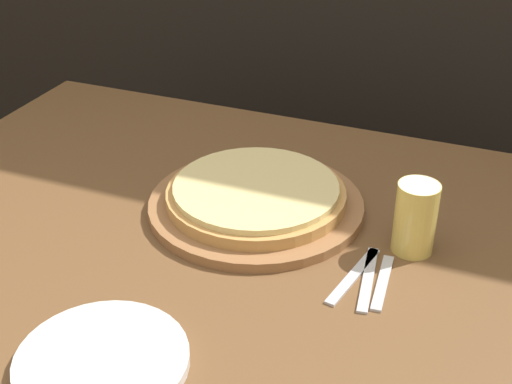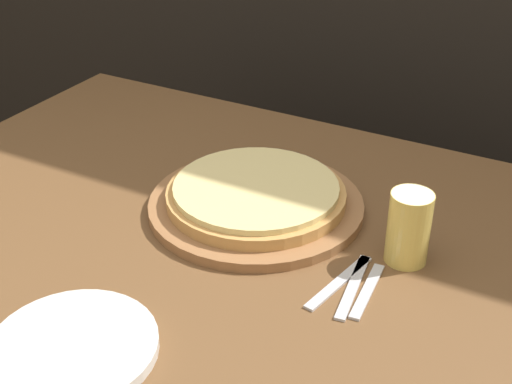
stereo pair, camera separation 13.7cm
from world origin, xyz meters
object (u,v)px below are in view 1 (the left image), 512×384
at_px(beer_glass, 416,215).
at_px(fork, 353,276).
at_px(dinner_plate, 102,361).
at_px(dinner_knife, 368,279).
at_px(pizza_on_board, 256,199).
at_px(spoon, 382,282).

bearing_deg(beer_glass, fork, -122.26).
bearing_deg(beer_glass, dinner_plate, -127.72).
bearing_deg(dinner_knife, fork, 180.00).
bearing_deg(dinner_plate, beer_glass, 52.28).
distance_m(pizza_on_board, dinner_knife, 0.30).
height_order(pizza_on_board, beer_glass, beer_glass).
height_order(pizza_on_board, spoon, pizza_on_board).
distance_m(fork, spoon, 0.05).
relative_size(dinner_plate, fork, 1.40).
distance_m(pizza_on_board, dinner_plate, 0.48).
bearing_deg(pizza_on_board, fork, -30.72).
bearing_deg(fork, dinner_knife, -0.00).
height_order(pizza_on_board, dinner_plate, pizza_on_board).
distance_m(dinner_knife, spoon, 0.03).
bearing_deg(spoon, dinner_plate, -134.14).
bearing_deg(dinner_knife, spoon, 0.00).
bearing_deg(dinner_plate, spoon, 45.86).
height_order(dinner_plate, dinner_knife, dinner_plate).
distance_m(dinner_plate, dinner_knife, 0.46).
bearing_deg(dinner_knife, pizza_on_board, 151.77).
bearing_deg(pizza_on_board, spoon, -26.09).
height_order(fork, spoon, same).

